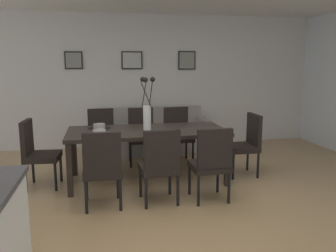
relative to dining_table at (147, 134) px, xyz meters
The scene contains 20 objects.
ground_plane 1.23m from the dining_table, 82.85° to the right, with size 9.00×9.00×0.00m, color tan.
back_wall_panel 2.32m from the dining_table, 86.74° to the left, with size 9.00×0.10×2.60m, color silver.
dining_table is the anchor object (origin of this frame).
dining_chair_near_left 1.10m from the dining_table, 125.88° to the right, with size 0.45×0.45×0.92m.
dining_chair_near_right 1.14m from the dining_table, 124.55° to the left, with size 0.44×0.44×0.92m.
dining_chair_far_left 0.89m from the dining_table, 87.98° to the right, with size 0.46×0.46×0.92m.
dining_chair_far_right 0.93m from the dining_table, 88.78° to the left, with size 0.46×0.46×0.92m.
dining_chair_mid_left 1.13m from the dining_table, 54.67° to the right, with size 0.45×0.45×0.92m.
dining_chair_mid_right 1.10m from the dining_table, 54.23° to the left, with size 0.46×0.46×0.92m.
dining_chair_head_west 1.51m from the dining_table, behind, with size 0.47×0.47×0.92m.
dining_chair_head_east 1.49m from the dining_table, ahead, with size 0.45×0.45×0.92m.
centerpiece_vase 0.35m from the dining_table, 55.35° to the left, with size 0.21×0.23×0.73m.
placemat_near_left 0.70m from the dining_table, 161.39° to the right, with size 0.32×0.32×0.01m, color black.
bowl_near_left 0.70m from the dining_table, 161.39° to the right, with size 0.17×0.17×0.07m.
placemat_near_right 0.70m from the dining_table, 161.39° to the left, with size 0.32×0.32×0.01m, color black.
bowl_near_right 0.70m from the dining_table, 161.39° to the left, with size 0.17×0.17×0.07m.
sofa 1.75m from the dining_table, 79.88° to the left, with size 2.09×0.84×0.80m.
framed_picture_left 2.64m from the dining_table, 117.03° to the left, with size 0.34×0.03×0.33m.
framed_picture_center 2.40m from the dining_table, 90.00° to the left, with size 0.41×0.03×0.35m.
framed_picture_right 2.64m from the dining_table, 62.97° to the left, with size 0.35×0.03×0.37m.
Camera 1 is at (-0.76, -3.77, 1.67)m, focal length 37.37 mm.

